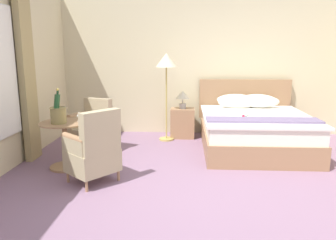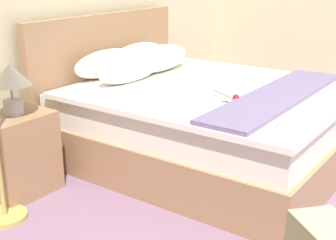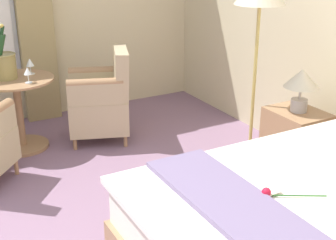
# 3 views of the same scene
# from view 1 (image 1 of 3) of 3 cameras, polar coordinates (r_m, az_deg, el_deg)

# --- Properties ---
(ground_plane) EXTENTS (7.44, 7.44, 0.00)m
(ground_plane) POSITION_cam_1_polar(r_m,az_deg,el_deg) (4.10, 8.80, -12.25)
(ground_plane) COLOR gray
(wall_headboard_side) EXTENTS (5.94, 0.12, 2.81)m
(wall_headboard_side) POSITION_cam_1_polar(r_m,az_deg,el_deg) (6.77, 6.70, 9.55)
(wall_headboard_side) COLOR beige
(wall_headboard_side) RESTS_ON ground
(bed) EXTENTS (1.81, 2.15, 1.13)m
(bed) POSITION_cam_1_polar(r_m,az_deg,el_deg) (5.88, 14.63, -1.42)
(bed) COLOR #A27954
(bed) RESTS_ON ground
(nightstand) EXTENTS (0.49, 0.37, 0.58)m
(nightstand) POSITION_cam_1_polar(r_m,az_deg,el_deg) (6.45, 2.53, -0.52)
(nightstand) COLOR #A27954
(nightstand) RESTS_ON ground
(bedside_lamp) EXTENTS (0.28, 0.28, 0.34)m
(bedside_lamp) POSITION_cam_1_polar(r_m,az_deg,el_deg) (6.36, 2.58, 4.15)
(bedside_lamp) COLOR #AEAAA8
(bedside_lamp) RESTS_ON nightstand
(floor_lamp_brass) EXTENTS (0.40, 0.40, 1.64)m
(floor_lamp_brass) POSITION_cam_1_polar(r_m,az_deg,el_deg) (6.10, -0.29, 9.43)
(floor_lamp_brass) COLOR tan
(floor_lamp_brass) RESTS_ON ground
(side_table_round) EXTENTS (0.69, 0.69, 0.68)m
(side_table_round) POSITION_cam_1_polar(r_m,az_deg,el_deg) (4.95, -17.44, -3.70)
(side_table_round) COLOR #A27954
(side_table_round) RESTS_ON ground
(champagne_bucket) EXTENTS (0.23, 0.23, 0.49)m
(champagne_bucket) POSITION_cam_1_polar(r_m,az_deg,el_deg) (4.80, -18.59, 1.14)
(champagne_bucket) COLOR olive
(champagne_bucket) RESTS_ON side_table_round
(wine_glass_near_bucket) EXTENTS (0.07, 0.07, 0.14)m
(wine_glass_near_bucket) POSITION_cam_1_polar(r_m,az_deg,el_deg) (4.87, -15.22, 0.94)
(wine_glass_near_bucket) COLOR white
(wine_glass_near_bucket) RESTS_ON side_table_round
(wine_glass_near_edge) EXTENTS (0.08, 0.08, 0.15)m
(wine_glass_near_edge) POSITION_cam_1_polar(r_m,az_deg,el_deg) (5.04, -17.96, 1.19)
(wine_glass_near_edge) COLOR white
(wine_glass_near_edge) RESTS_ON side_table_round
(armchair_by_window) EXTENTS (0.68, 0.71, 0.90)m
(armchair_by_window) POSITION_cam_1_polar(r_m,az_deg,el_deg) (5.58, -13.07, -1.59)
(armchair_by_window) COLOR #A27954
(armchair_by_window) RESTS_ON ground
(armchair_facing_bed) EXTENTS (0.76, 0.76, 0.97)m
(armchair_facing_bed) POSITION_cam_1_polar(r_m,az_deg,el_deg) (4.28, -12.73, -5.20)
(armchair_facing_bed) COLOR #A27954
(armchair_facing_bed) RESTS_ON ground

